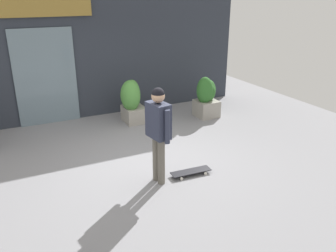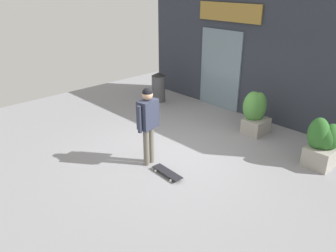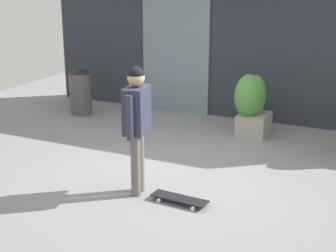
% 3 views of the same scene
% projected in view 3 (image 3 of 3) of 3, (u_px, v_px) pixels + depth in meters
% --- Properties ---
extents(ground_plane, '(12.00, 12.00, 0.00)m').
position_uv_depth(ground_plane, '(169.00, 172.00, 7.61)').
color(ground_plane, gray).
extents(building_facade, '(8.38, 0.31, 3.60)m').
position_uv_depth(building_facade, '(238.00, 29.00, 9.94)').
color(building_facade, '#2D333D').
rests_on(building_facade, ground_plane).
extents(skateboarder, '(0.33, 0.61, 1.75)m').
position_uv_depth(skateboarder, '(137.00, 117.00, 6.60)').
color(skateboarder, '#666056').
rests_on(skateboarder, ground_plane).
extents(skateboard, '(0.78, 0.30, 0.08)m').
position_uv_depth(skateboard, '(180.00, 199.00, 6.60)').
color(skateboard, black).
rests_on(skateboard, ground_plane).
extents(planter_box_right, '(0.62, 0.66, 1.14)m').
position_uv_depth(planter_box_right, '(252.00, 104.00, 9.13)').
color(planter_box_right, gray).
rests_on(planter_box_right, ground_plane).
extents(trash_bin, '(0.45, 0.45, 0.98)m').
position_uv_depth(trash_bin, '(81.00, 91.00, 10.52)').
color(trash_bin, '#4C4C51').
rests_on(trash_bin, ground_plane).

